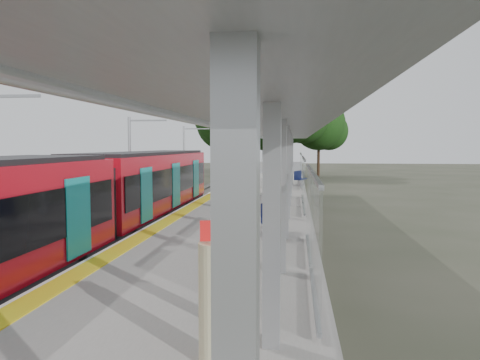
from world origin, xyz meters
name	(u,v)px	position (x,y,z in m)	size (l,w,h in m)	color
trackbed	(169,215)	(-4.50, 20.00, 0.12)	(3.00, 70.00, 0.24)	#59544C
platform	(251,210)	(0.00, 20.00, 0.50)	(6.00, 50.00, 1.00)	gray
tactile_strip	(204,199)	(-2.55, 20.00, 1.01)	(0.60, 50.00, 0.02)	gold
end_fence	(274,167)	(0.00, 44.95, 1.60)	(6.00, 0.10, 1.20)	#9EA0A5
train	(77,204)	(-4.50, 9.31, 2.05)	(2.74, 27.60, 3.62)	black
canopy	(279,139)	(1.61, 16.19, 4.20)	(3.27, 38.00, 3.66)	#9EA0A5
pylon	(276,53)	(-1.00, 73.00, 19.00)	(8.00, 4.00, 38.00)	#9EA0A5
tree_cluster	(266,117)	(-1.41, 53.30, 7.44)	(18.97, 13.06, 12.66)	#382316
catenary_masts	(131,165)	(-6.22, 19.00, 2.91)	(2.08, 48.16, 5.40)	#9EA0A5
bench_mid	(273,217)	(1.60, 10.52, 1.59)	(0.83, 1.70, 1.12)	#0D1543
bench_far	(299,178)	(2.61, 29.55, 1.57)	(0.96, 1.64, 1.08)	#0D1543
info_pillar_near	(215,301)	(1.27, 1.42, 1.83)	(0.43, 0.43, 1.92)	#C5BF90
info_pillar_far	(266,177)	(0.32, 27.13, 1.75)	(0.39, 0.39, 1.74)	#C5BF90
litter_bin	(262,205)	(0.97, 14.58, 1.45)	(0.44, 0.44, 0.90)	#9EA0A5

